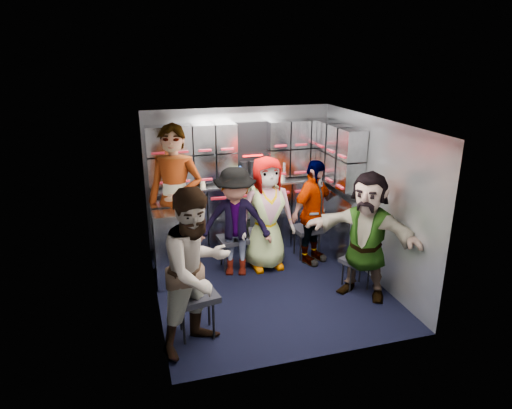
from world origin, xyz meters
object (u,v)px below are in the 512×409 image
object	(u,v)px
jump_seat_mid_right	(307,230)
attendant_arc_a	(197,270)
attendant_arc_c	(267,214)
attendant_arc_e	(366,236)
attendant_arc_d	(313,213)
attendant_standing	(176,202)
jump_seat_near_right	(356,262)
attendant_arc_b	(235,222)
jump_seat_center	(263,235)
jump_seat_mid_left	(233,241)
jump_seat_near_left	(196,298)

from	to	relation	value
jump_seat_mid_right	attendant_arc_a	size ratio (longest dim) A/B	0.27
attendant_arc_c	attendant_arc_e	distance (m)	1.40
jump_seat_mid_right	attendant_arc_d	xyz separation A→B (m)	(0.00, -0.18, 0.34)
attendant_standing	attendant_arc_e	size ratio (longest dim) A/B	1.29
jump_seat_near_right	attendant_arc_b	xyz separation A→B (m)	(-1.37, 0.80, 0.39)
jump_seat_center	attendant_arc_d	distance (m)	0.78
attendant_arc_c	attendant_arc_d	xyz separation A→B (m)	(0.67, -0.02, -0.04)
jump_seat_near_right	attendant_arc_a	size ratio (longest dim) A/B	0.25
attendant_arc_b	jump_seat_mid_right	bearing A→B (deg)	29.83
attendant_arc_b	attendant_arc_c	size ratio (longest dim) A/B	0.94
jump_seat_mid_right	attendant_arc_e	distance (m)	1.30
jump_seat_center	attendant_arc_b	distance (m)	0.62
attendant_standing	jump_seat_mid_left	bearing A→B (deg)	21.71
jump_seat_center	attendant_arc_b	bearing A→B (deg)	-150.34
jump_seat_center	attendant_arc_a	xyz separation A→B (m)	(-1.19, -1.69, 0.44)
jump_seat_near_left	jump_seat_near_right	distance (m)	2.15
jump_seat_near_left	jump_seat_mid_left	distance (m)	1.61
attendant_standing	attendant_arc_c	size ratio (longest dim) A/B	1.28
jump_seat_near_left	jump_seat_mid_right	size ratio (longest dim) A/B	1.08
jump_seat_mid_left	attendant_arc_e	distance (m)	1.83
jump_seat_mid_left	attendant_arc_d	bearing A→B (deg)	-6.29
jump_seat_center	attendant_arc_c	xyz separation A→B (m)	(-0.00, -0.18, 0.38)
jump_seat_mid_right	attendant_standing	world-z (taller)	attendant_standing
attendant_arc_a	attendant_arc_b	world-z (taller)	attendant_arc_a
jump_seat_near_right	attendant_arc_d	size ratio (longest dim) A/B	0.29
jump_seat_mid_right	attendant_arc_c	xyz separation A→B (m)	(-0.67, -0.16, 0.38)
jump_seat_mid_right	attendant_arc_c	world-z (taller)	attendant_arc_c
jump_seat_mid_left	attendant_arc_b	world-z (taller)	attendant_arc_b
jump_seat_mid_right	jump_seat_center	bearing A→B (deg)	178.14
jump_seat_near_right	attendant_arc_d	bearing A→B (deg)	106.10
jump_seat_mid_left	jump_seat_center	size ratio (longest dim) A/B	0.99
jump_seat_mid_left	attendant_arc_e	world-z (taller)	attendant_arc_e
jump_seat_near_left	attendant_arc_e	xyz separation A→B (m)	(2.10, 0.27, 0.35)
jump_seat_mid_left	jump_seat_mid_right	distance (m)	1.12
jump_seat_near_right	attendant_arc_c	xyz separation A→B (m)	(-0.91, 0.88, 0.43)
jump_seat_near_right	jump_seat_mid_left	bearing A→B (deg)	144.41
jump_seat_near_right	attendant_standing	xyz separation A→B (m)	(-2.10, 1.05, 0.66)
attendant_standing	attendant_arc_c	distance (m)	1.22
jump_seat_near_left	attendant_arc_a	world-z (taller)	attendant_arc_a
attendant_standing	attendant_arc_b	xyz separation A→B (m)	(0.73, -0.25, -0.27)
jump_seat_mid_left	attendant_arc_e	size ratio (longest dim) A/B	0.29
jump_seat_near_right	attendant_standing	distance (m)	2.44
jump_seat_center	attendant_arc_c	world-z (taller)	attendant_arc_c
jump_seat_near_right	attendant_arc_d	distance (m)	0.97
attendant_arc_c	attendant_arc_e	size ratio (longest dim) A/B	1.00
jump_seat_near_right	attendant_arc_e	world-z (taller)	attendant_arc_e
jump_seat_mid_left	attendant_arc_a	world-z (taller)	attendant_arc_a
jump_seat_near_right	attendant_arc_b	size ratio (longest dim) A/B	0.29
jump_seat_near_right	attendant_arc_a	bearing A→B (deg)	-163.23
attendant_arc_c	attendant_standing	bearing A→B (deg)	169.64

